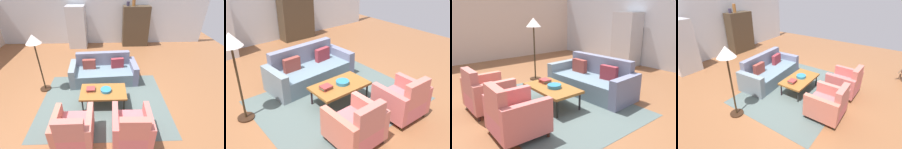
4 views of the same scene
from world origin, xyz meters
TOP-DOWN VIEW (x-y plane):
  - ground_plane at (0.00, 0.00)m, footprint 11.85×11.85m
  - wall_back at (0.00, 4.13)m, footprint 9.87×0.12m
  - area_rug at (0.10, -0.38)m, footprint 3.40×2.60m
  - couch at (0.09, 0.75)m, footprint 2.15×1.02m
  - coffee_table at (0.10, -0.43)m, footprint 1.20×0.70m
  - armchair_left at (-0.50, -1.60)m, footprint 0.81×0.81m
  - armchair_right at (0.69, -1.60)m, footprint 0.82×0.82m
  - fruit_bowl at (0.17, -0.43)m, footprint 0.28×0.28m
  - book_stack at (-0.23, -0.39)m, footprint 0.25×0.21m
  - cabinet at (1.57, 3.79)m, footprint 1.20×0.51m
  - vase_tall at (1.17, 3.78)m, footprint 0.14×0.14m
  - vase_round at (1.42, 3.78)m, footprint 0.14×0.14m
  - refrigerator at (-1.13, 3.68)m, footprint 0.80×0.73m
  - floor_lamp at (-1.69, 0.26)m, footprint 0.40×0.40m

SIDE VIEW (x-z plane):
  - ground_plane at x=0.00m, z-range 0.00..0.00m
  - area_rug at x=0.10m, z-range 0.00..0.01m
  - couch at x=0.09m, z-range -0.14..0.72m
  - armchair_left at x=-0.50m, z-range -0.10..0.78m
  - armchair_right at x=0.69m, z-range -0.10..0.78m
  - coffee_table at x=0.10m, z-range 0.17..0.57m
  - fruit_bowl at x=0.17m, z-range 0.40..0.47m
  - book_stack at x=-0.23m, z-range 0.40..0.48m
  - cabinet at x=1.57m, z-range 0.00..1.80m
  - refrigerator at x=-1.13m, z-range 0.00..1.85m
  - wall_back at x=0.00m, z-range 0.00..2.80m
  - floor_lamp at x=-1.69m, z-range 0.58..2.30m
  - vase_tall at x=1.17m, z-range 1.80..1.98m
  - vase_round at x=1.42m, z-range 1.80..2.15m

